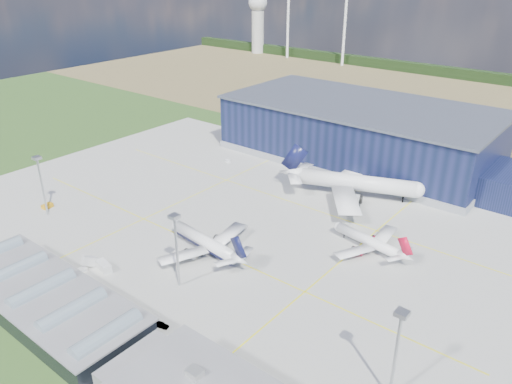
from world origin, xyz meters
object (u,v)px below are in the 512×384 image
at_px(gse_van_a, 104,266).
at_px(airliner_navy, 205,236).
at_px(light_mast_east, 398,341).
at_px(gse_cart_a, 235,259).
at_px(gse_cart_b, 228,161).
at_px(light_mast_west, 40,177).
at_px(light_mast_center, 176,239).
at_px(airstair, 89,263).
at_px(airliner_widebody, 357,175).
at_px(gse_tug_c, 351,186).
at_px(gse_tug_a, 47,206).
at_px(airliner_red, 368,236).
at_px(car_b, 161,325).
at_px(hangar, 364,135).

bearing_deg(gse_van_a, airliner_navy, -20.56).
xyz_separation_m(light_mast_east, gse_cart_a, (-61.06, 19.98, -14.70)).
bearing_deg(gse_cart_b, light_mast_west, 177.54).
xyz_separation_m(light_mast_center, airstair, (-28.24, -10.68, -14.01)).
height_order(light_mast_center, airliner_widebody, light_mast_center).
bearing_deg(light_mast_west, light_mast_center, 0.00).
height_order(gse_tug_c, gse_cart_b, gse_tug_c).
xyz_separation_m(light_mast_center, gse_cart_b, (-53.37, 81.07, -14.86)).
height_order(light_mast_east, gse_van_a, light_mast_east).
relative_size(airliner_widebody, airstair, 13.01).
bearing_deg(gse_cart_b, airliner_navy, -134.55).
distance_m(airliner_widebody, gse_tug_c, 12.58).
bearing_deg(gse_cart_b, light_mast_center, -137.51).
bearing_deg(gse_tug_a, airliner_widebody, 36.42).
xyz_separation_m(airliner_navy, airliner_red, (39.91, 34.00, -0.91)).
distance_m(light_mast_west, gse_cart_a, 77.99).
distance_m(light_mast_center, car_b, 23.46).
height_order(airliner_navy, gse_cart_b, airliner_navy).
xyz_separation_m(light_mast_west, airstair, (41.76, -10.68, -14.01)).
bearing_deg(hangar, light_mast_center, -86.70).
xyz_separation_m(light_mast_west, light_mast_center, (70.00, 0.00, 0.00)).
distance_m(light_mast_center, airliner_red, 62.41).
bearing_deg(airstair, airliner_red, 57.35).
height_order(light_mast_east, airliner_widebody, light_mast_east).
bearing_deg(airliner_red, gse_van_a, 57.01).
bearing_deg(light_mast_east, gse_van_a, -174.33).
distance_m(light_mast_east, gse_van_a, 90.12).
bearing_deg(hangar, gse_cart_a, -83.94).
distance_m(airliner_red, gse_cart_a, 43.38).
relative_size(light_mast_west, airliner_navy, 0.64).
distance_m(light_mast_west, gse_van_a, 49.32).
height_order(hangar, light_mast_center, hangar).
relative_size(airliner_red, airliner_widebody, 0.53).
relative_size(light_mast_west, airliner_red, 0.75).
xyz_separation_m(airliner_navy, car_b, (16.68, -33.45, -5.24)).
distance_m(light_mast_east, gse_cart_a, 65.91).
height_order(light_mast_center, gse_tug_c, light_mast_center).
xyz_separation_m(gse_tug_a, airstair, (47.19, -13.77, 0.61)).
bearing_deg(hangar, airliner_red, -61.16).
bearing_deg(light_mast_east, hangar, 120.05).
height_order(light_mast_center, gse_van_a, light_mast_center).
bearing_deg(gse_van_a, hangar, 4.15).
distance_m(light_mast_west, car_b, 82.48).
relative_size(light_mast_east, gse_cart_a, 6.81).
height_order(gse_tug_a, airstair, airstair).
bearing_deg(hangar, gse_tug_a, -119.28).
relative_size(airliner_navy, gse_cart_a, 10.70).
relative_size(airliner_widebody, gse_cart_a, 17.10).
relative_size(airliner_red, gse_cart_a, 9.06).
relative_size(airliner_red, car_b, 7.71).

